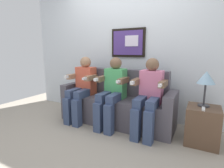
# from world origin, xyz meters

# --- Properties ---
(ground_plane) EXTENTS (5.59, 5.59, 0.00)m
(ground_plane) POSITION_xyz_m (0.00, 0.00, 0.00)
(ground_plane) COLOR #9E9384
(back_wall_assembly) EXTENTS (4.30, 0.10, 2.60)m
(back_wall_assembly) POSITION_xyz_m (0.00, 0.76, 1.30)
(back_wall_assembly) COLOR silver
(back_wall_assembly) RESTS_ON ground_plane
(couch) EXTENTS (1.90, 0.58, 0.90)m
(couch) POSITION_xyz_m (0.00, 0.33, 0.31)
(couch) COLOR #514C56
(couch) RESTS_ON ground_plane
(person_on_left) EXTENTS (0.46, 0.56, 1.11)m
(person_on_left) POSITION_xyz_m (-0.59, 0.16, 0.61)
(person_on_left) COLOR #D8593F
(person_on_left) RESTS_ON ground_plane
(person_in_middle) EXTENTS (0.46, 0.56, 1.11)m
(person_in_middle) POSITION_xyz_m (-0.00, 0.16, 0.61)
(person_in_middle) COLOR #4CB266
(person_in_middle) RESTS_ON ground_plane
(person_on_right) EXTENTS (0.46, 0.56, 1.11)m
(person_on_right) POSITION_xyz_m (0.59, 0.16, 0.61)
(person_on_right) COLOR pink
(person_on_right) RESTS_ON ground_plane
(side_table_right) EXTENTS (0.40, 0.40, 0.50)m
(side_table_right) POSITION_xyz_m (1.30, 0.22, 0.25)
(side_table_right) COLOR brown
(side_table_right) RESTS_ON ground_plane
(table_lamp) EXTENTS (0.22, 0.22, 0.46)m
(table_lamp) POSITION_xyz_m (1.29, 0.26, 0.86)
(table_lamp) COLOR #333338
(table_lamp) RESTS_ON side_table_right
(spare_remote_on_table) EXTENTS (0.04, 0.13, 0.02)m
(spare_remote_on_table) POSITION_xyz_m (1.29, 0.11, 0.51)
(spare_remote_on_table) COLOR white
(spare_remote_on_table) RESTS_ON side_table_right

